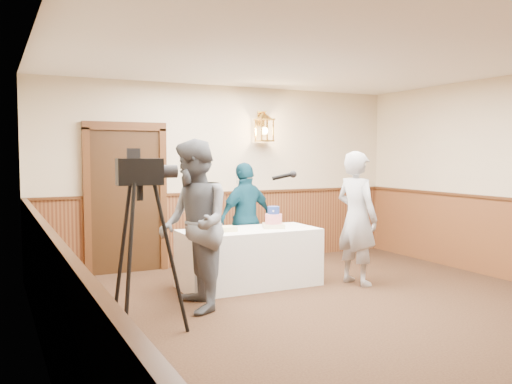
# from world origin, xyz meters

# --- Properties ---
(ground) EXTENTS (7.00, 7.00, 0.00)m
(ground) POSITION_xyz_m (0.00, 0.00, 0.00)
(ground) COLOR black
(ground) RESTS_ON ground
(room_shell) EXTENTS (6.02, 7.02, 2.81)m
(room_shell) POSITION_xyz_m (-0.05, 0.45, 1.52)
(room_shell) COLOR beige
(room_shell) RESTS_ON ground
(display_table) EXTENTS (1.80, 0.80, 0.75)m
(display_table) POSITION_xyz_m (-0.35, 1.90, 0.38)
(display_table) COLOR white
(display_table) RESTS_ON ground
(tiered_cake) EXTENTS (0.36, 0.36, 0.29)m
(tiered_cake) POSITION_xyz_m (0.00, 1.88, 0.86)
(tiered_cake) COLOR beige
(tiered_cake) RESTS_ON display_table
(sheet_cake_yellow) EXTENTS (0.30, 0.24, 0.06)m
(sheet_cake_yellow) POSITION_xyz_m (-0.72, 1.87, 0.78)
(sheet_cake_yellow) COLOR #F0EC8F
(sheet_cake_yellow) RESTS_ON display_table
(sheet_cake_green) EXTENTS (0.31, 0.27, 0.07)m
(sheet_cake_green) POSITION_xyz_m (-0.99, 2.03, 0.78)
(sheet_cake_green) COLOR #B1DA9A
(sheet_cake_green) RESTS_ON display_table
(interviewer) EXTENTS (1.55, 0.99, 1.90)m
(interviewer) POSITION_xyz_m (-1.37, 1.16, 0.95)
(interviewer) COLOR #585D64
(interviewer) RESTS_ON ground
(baker) EXTENTS (0.54, 0.71, 1.77)m
(baker) POSITION_xyz_m (0.98, 1.37, 0.88)
(baker) COLOR #9C9DA2
(baker) RESTS_ON ground
(assistant_p) EXTENTS (1.02, 0.64, 1.61)m
(assistant_p) POSITION_xyz_m (-0.10, 2.52, 0.81)
(assistant_p) COLOR #0E394B
(assistant_p) RESTS_ON ground
(tv_camera_rig) EXTENTS (0.66, 0.62, 1.69)m
(tv_camera_rig) POSITION_xyz_m (-2.12, 0.54, 0.76)
(tv_camera_rig) COLOR black
(tv_camera_rig) RESTS_ON ground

